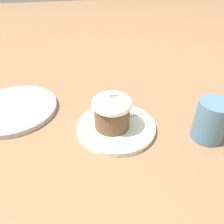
{
  "coord_description": "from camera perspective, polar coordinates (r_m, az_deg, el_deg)",
  "views": [
    {
      "loc": [
        -0.1,
        -0.44,
        0.38
      ],
      "look_at": [
        -0.01,
        0.0,
        0.06
      ],
      "focal_mm": 35.0,
      "sensor_mm": 36.0,
      "label": 1
    }
  ],
  "objects": [
    {
      "name": "spoon",
      "position": [
        0.6,
        1.27,
        -1.96
      ],
      "size": [
        0.11,
        0.05,
        0.01
      ],
      "color": "silver",
      "rests_on": "dessert_plate"
    },
    {
      "name": "coffee_cup",
      "position": [
        0.59,
        24.58,
        -2.08
      ],
      "size": [
        0.11,
        0.08,
        0.11
      ],
      "color": "teal",
      "rests_on": "ground_plane"
    },
    {
      "name": "dessert_plate",
      "position": [
        0.59,
        1.09,
        -3.88
      ],
      "size": [
        0.21,
        0.21,
        0.01
      ],
      "color": "silver",
      "rests_on": "ground_plane"
    },
    {
      "name": "ground_plane",
      "position": [
        0.59,
        1.09,
        -4.38
      ],
      "size": [
        4.0,
        4.0,
        0.0
      ],
      "primitive_type": "plane",
      "color": "#846042"
    },
    {
      "name": "side_plate",
      "position": [
        0.71,
        -24.41,
        0.74
      ],
      "size": [
        0.26,
        0.26,
        0.01
      ],
      "color": "#B2B7BC",
      "rests_on": "ground_plane"
    },
    {
      "name": "carrot_cake",
      "position": [
        0.55,
        0.0,
        0.43
      ],
      "size": [
        0.1,
        0.1,
        0.1
      ],
      "color": "brown",
      "rests_on": "dessert_plate"
    }
  ]
}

